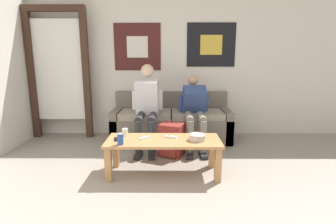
{
  "coord_description": "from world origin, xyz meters",
  "views": [
    {
      "loc": [
        0.22,
        -1.6,
        1.35
      ],
      "look_at": [
        0.2,
        1.76,
        0.64
      ],
      "focal_mm": 28.0,
      "sensor_mm": 36.0,
      "label": 1
    }
  ],
  "objects_px": {
    "coffee_table": "(163,145)",
    "person_seated_teen": "(194,108)",
    "person_seated_adult": "(147,104)",
    "backpack": "(172,140)",
    "pillar_candle": "(125,132)",
    "game_controller_near_right": "(145,138)",
    "ceramic_bowl": "(197,137)",
    "drink_can_blue": "(120,139)",
    "game_controller_near_left": "(171,137)",
    "cell_phone": "(117,139)",
    "couch": "(171,123)"
  },
  "relations": [
    {
      "from": "backpack",
      "to": "coffee_table",
      "type": "bearing_deg",
      "value": -99.38
    },
    {
      "from": "couch",
      "to": "person_seated_teen",
      "type": "relative_size",
      "value": 1.78
    },
    {
      "from": "person_seated_teen",
      "to": "game_controller_near_left",
      "type": "relative_size",
      "value": 7.33
    },
    {
      "from": "person_seated_adult",
      "to": "person_seated_teen",
      "type": "relative_size",
      "value": 1.16
    },
    {
      "from": "couch",
      "to": "game_controller_near_right",
      "type": "bearing_deg",
      "value": -103.48
    },
    {
      "from": "drink_can_blue",
      "to": "game_controller_near_left",
      "type": "bearing_deg",
      "value": 23.42
    },
    {
      "from": "coffee_table",
      "to": "person_seated_teen",
      "type": "relative_size",
      "value": 1.22
    },
    {
      "from": "pillar_candle",
      "to": "drink_can_blue",
      "type": "xyz_separation_m",
      "value": [
        0.0,
        -0.3,
        0.01
      ]
    },
    {
      "from": "coffee_table",
      "to": "cell_phone",
      "type": "xyz_separation_m",
      "value": [
        -0.53,
        -0.01,
        0.08
      ]
    },
    {
      "from": "game_controller_near_left",
      "to": "game_controller_near_right",
      "type": "height_order",
      "value": "same"
    },
    {
      "from": "backpack",
      "to": "pillar_candle",
      "type": "height_order",
      "value": "pillar_candle"
    },
    {
      "from": "pillar_candle",
      "to": "ceramic_bowl",
      "type": "bearing_deg",
      "value": -9.66
    },
    {
      "from": "game_controller_near_right",
      "to": "cell_phone",
      "type": "relative_size",
      "value": 0.86
    },
    {
      "from": "drink_can_blue",
      "to": "person_seated_teen",
      "type": "bearing_deg",
      "value": 52.23
    },
    {
      "from": "coffee_table",
      "to": "person_seated_adult",
      "type": "height_order",
      "value": "person_seated_adult"
    },
    {
      "from": "couch",
      "to": "person_seated_adult",
      "type": "relative_size",
      "value": 1.53
    },
    {
      "from": "drink_can_blue",
      "to": "game_controller_near_right",
      "type": "relative_size",
      "value": 0.98
    },
    {
      "from": "game_controller_near_right",
      "to": "backpack",
      "type": "bearing_deg",
      "value": 61.48
    },
    {
      "from": "game_controller_near_right",
      "to": "cell_phone",
      "type": "bearing_deg",
      "value": -174.17
    },
    {
      "from": "coffee_table",
      "to": "drink_can_blue",
      "type": "distance_m",
      "value": 0.51
    },
    {
      "from": "person_seated_teen",
      "to": "coffee_table",
      "type": "bearing_deg",
      "value": -114.24
    },
    {
      "from": "couch",
      "to": "drink_can_blue",
      "type": "height_order",
      "value": "couch"
    },
    {
      "from": "game_controller_near_right",
      "to": "cell_phone",
      "type": "xyz_separation_m",
      "value": [
        -0.32,
        -0.03,
        -0.01
      ]
    },
    {
      "from": "game_controller_near_left",
      "to": "game_controller_near_right",
      "type": "distance_m",
      "value": 0.31
    },
    {
      "from": "game_controller_near_right",
      "to": "pillar_candle",
      "type": "bearing_deg",
      "value": 158.37
    },
    {
      "from": "couch",
      "to": "cell_phone",
      "type": "relative_size",
      "value": 13.0
    },
    {
      "from": "ceramic_bowl",
      "to": "game_controller_near_right",
      "type": "distance_m",
      "value": 0.6
    },
    {
      "from": "couch",
      "to": "person_seated_adult",
      "type": "distance_m",
      "value": 0.66
    },
    {
      "from": "cell_phone",
      "to": "couch",
      "type": "bearing_deg",
      "value": 64.68
    },
    {
      "from": "coffee_table",
      "to": "game_controller_near_left",
      "type": "xyz_separation_m",
      "value": [
        0.09,
        0.06,
        0.08
      ]
    },
    {
      "from": "person_seated_teen",
      "to": "person_seated_adult",
      "type": "bearing_deg",
      "value": -176.74
    },
    {
      "from": "ceramic_bowl",
      "to": "game_controller_near_right",
      "type": "height_order",
      "value": "ceramic_bowl"
    },
    {
      "from": "game_controller_near_left",
      "to": "game_controller_near_right",
      "type": "relative_size",
      "value": 1.16
    },
    {
      "from": "person_seated_adult",
      "to": "cell_phone",
      "type": "relative_size",
      "value": 8.48
    },
    {
      "from": "coffee_table",
      "to": "person_seated_adult",
      "type": "relative_size",
      "value": 1.05
    },
    {
      "from": "ceramic_bowl",
      "to": "cell_phone",
      "type": "height_order",
      "value": "ceramic_bowl"
    },
    {
      "from": "coffee_table",
      "to": "person_seated_teen",
      "type": "distance_m",
      "value": 1.11
    },
    {
      "from": "backpack",
      "to": "drink_can_blue",
      "type": "relative_size",
      "value": 3.62
    },
    {
      "from": "person_seated_adult",
      "to": "ceramic_bowl",
      "type": "distance_m",
      "value": 1.19
    },
    {
      "from": "game_controller_near_left",
      "to": "cell_phone",
      "type": "bearing_deg",
      "value": -173.77
    },
    {
      "from": "backpack",
      "to": "cell_phone",
      "type": "xyz_separation_m",
      "value": [
        -0.63,
        -0.61,
        0.21
      ]
    },
    {
      "from": "person_seated_teen",
      "to": "drink_can_blue",
      "type": "relative_size",
      "value": 8.65
    },
    {
      "from": "backpack",
      "to": "ceramic_bowl",
      "type": "xyz_separation_m",
      "value": [
        0.29,
        -0.62,
        0.25
      ]
    },
    {
      "from": "ceramic_bowl",
      "to": "game_controller_near_right",
      "type": "xyz_separation_m",
      "value": [
        -0.6,
        0.05,
        -0.03
      ]
    },
    {
      "from": "couch",
      "to": "coffee_table",
      "type": "height_order",
      "value": "couch"
    },
    {
      "from": "person_seated_teen",
      "to": "pillar_candle",
      "type": "height_order",
      "value": "person_seated_teen"
    },
    {
      "from": "pillar_candle",
      "to": "coffee_table",
      "type": "bearing_deg",
      "value": -14.6
    },
    {
      "from": "pillar_candle",
      "to": "game_controller_near_left",
      "type": "xyz_separation_m",
      "value": [
        0.55,
        -0.06,
        -0.04
      ]
    },
    {
      "from": "drink_can_blue",
      "to": "backpack",
      "type": "bearing_deg",
      "value": 54.21
    },
    {
      "from": "person_seated_teen",
      "to": "game_controller_near_right",
      "type": "xyz_separation_m",
      "value": [
        -0.66,
        -0.96,
        -0.16
      ]
    }
  ]
}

